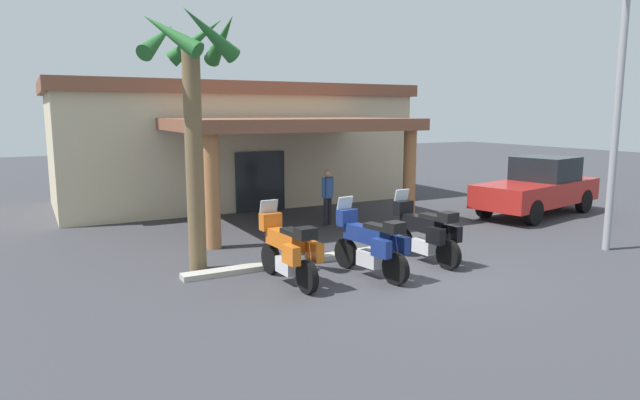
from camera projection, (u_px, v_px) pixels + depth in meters
name	position (u px, v px, depth m)	size (l,w,h in m)	color
ground_plane	(416.00, 273.00, 11.94)	(80.00, 80.00, 0.00)	#38383D
motel_building	(234.00, 142.00, 21.37)	(13.38, 10.78, 4.50)	beige
motorcycle_orange	(288.00, 250.00, 11.13)	(0.72, 2.21, 1.61)	black
motorcycle_blue	(371.00, 244.00, 11.63)	(0.82, 2.21, 1.61)	black
motorcycle_black	(425.00, 232.00, 12.74)	(0.73, 2.21, 1.61)	black
pedestrian	(328.00, 193.00, 16.88)	(0.49, 0.32, 1.73)	black
pickup_truck_red	(539.00, 187.00, 18.64)	(5.47, 2.90, 1.95)	black
palm_tree_roadside	(193.00, 92.00, 11.59)	(2.13, 2.23, 5.59)	brown
roadside_sign	(623.00, 42.00, 13.17)	(1.40, 0.18, 7.73)	#99999E
curb_strip	(333.00, 256.00, 13.10)	(7.23, 0.36, 0.12)	#ADA89E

